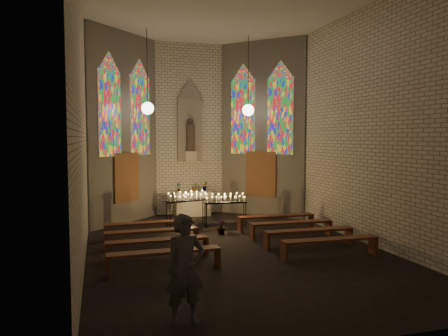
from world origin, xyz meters
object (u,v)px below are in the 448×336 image
at_px(altar, 192,203).
at_px(votive_stand_right, 225,200).
at_px(visitor, 185,269).
at_px(aisle_flower_pot, 221,227).
at_px(votive_stand_left, 187,198).

height_order(altar, votive_stand_right, votive_stand_right).
xyz_separation_m(votive_stand_right, visitor, (-2.91, -7.53, -0.02)).
xyz_separation_m(altar, aisle_flower_pot, (0.20, -3.60, -0.27)).
bearing_deg(aisle_flower_pot, votive_stand_right, 67.44).
height_order(votive_stand_right, visitor, visitor).
height_order(altar, votive_stand_left, votive_stand_left).
distance_m(altar, aisle_flower_pot, 3.62).
distance_m(aisle_flower_pot, votive_stand_left, 2.06).
bearing_deg(altar, votive_stand_right, -75.50).
relative_size(aisle_flower_pot, visitor, 0.25).
relative_size(votive_stand_left, votive_stand_right, 1.04).
distance_m(votive_stand_left, visitor, 8.36).
xyz_separation_m(aisle_flower_pot, votive_stand_right, (0.45, 1.09, 0.72)).
bearing_deg(votive_stand_right, visitor, -106.87).
relative_size(altar, aisle_flower_pot, 3.00).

